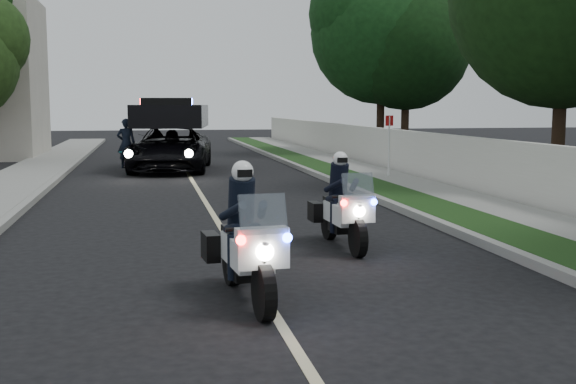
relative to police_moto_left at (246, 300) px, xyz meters
name	(u,v)px	position (x,y,z in m)	size (l,w,h in m)	color
ground	(270,307)	(0.23, -0.32, 0.00)	(120.00, 120.00, 0.00)	black
curb_right	(359,191)	(4.33, 9.68, 0.07)	(0.20, 60.00, 0.15)	gray
grass_verge	(384,190)	(5.03, 9.68, 0.08)	(1.20, 60.00, 0.16)	#193814
sidewalk_right	(430,189)	(6.33, 9.68, 0.08)	(1.40, 60.00, 0.16)	gray
property_wall	(465,164)	(7.33, 9.68, 0.75)	(0.22, 60.00, 1.50)	beige
curb_left	(33,199)	(-3.87, 9.68, 0.07)	(0.20, 60.00, 0.15)	gray
lane_marking	(203,198)	(0.23, 9.68, 0.00)	(0.12, 50.00, 0.01)	#BFB78C
police_moto_left	(246,300)	(0.00, 0.00, 0.00)	(0.69, 1.98, 1.69)	silver
police_moto_right	(342,247)	(2.00, 2.90, 0.00)	(0.65, 1.86, 1.59)	silver
police_suv	(171,171)	(-0.29, 17.46, 0.00)	(2.63, 5.68, 2.76)	black
bicycle	(127,174)	(-1.81, 16.54, 0.00)	(0.53, 1.51, 0.79)	black
cyclist	(127,174)	(-1.81, 16.54, 0.00)	(0.61, 0.40, 1.69)	black
sign_post	(388,180)	(6.23, 12.77, 0.00)	(0.33, 0.33, 2.08)	#AA0C16
tree_right_c	(556,190)	(9.90, 9.40, 0.00)	(6.18, 6.18, 10.29)	#143210
tree_right_d	(380,155)	(9.57, 23.60, 0.00)	(6.55, 6.55, 10.92)	#143E15
tree_right_e	(404,156)	(10.49, 22.83, 0.00)	(5.83, 5.83, 9.72)	black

